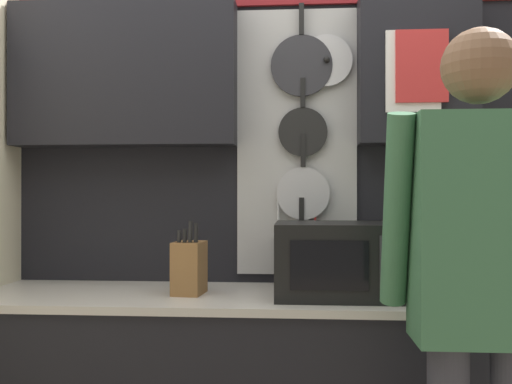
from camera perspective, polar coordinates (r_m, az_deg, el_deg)
name	(u,v)px	position (r m, az deg, el deg)	size (l,w,h in m)	color
back_wall_unit	(236,165)	(2.53, -1.99, 2.71)	(2.60, 0.23, 2.32)	black
microwave	(341,259)	(2.24, 8.50, -6.68)	(0.50, 0.39, 0.28)	black
knife_block	(189,267)	(2.28, -6.69, -7.48)	(0.12, 0.16, 0.29)	brown
utensil_crock	(448,274)	(2.31, 18.68, -7.74)	(0.12, 0.12, 0.34)	white
person	(479,274)	(1.80, 21.37, -7.62)	(0.54, 0.65, 1.79)	#383842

